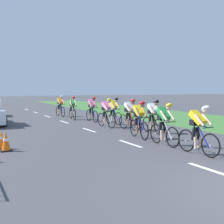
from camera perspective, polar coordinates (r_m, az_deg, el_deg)
The scene contains 14 objects.
grass_verge at distance 22.27m, azimuth 11.36°, elevation -0.77°, with size 7.00×60.00×0.01m, color #3D7033.
lane_markings_centre at distance 16.37m, azimuth -7.11°, elevation -2.60°, with size 0.14×29.60×0.01m.
cyclist_lead at distance 9.41m, azimuth 16.37°, elevation -3.22°, with size 0.43×1.72×1.56m.
cyclist_second at distance 10.65m, azimuth 10.08°, elevation -2.21°, with size 0.42×1.72×1.56m.
cyclist_third at distance 12.05m, azimuth 5.27°, elevation -1.39°, with size 0.45×1.72×1.56m.
cyclist_fourth at distance 13.49m, azimuth 7.92°, elevation -0.78°, with size 0.42×1.72×1.56m.
cyclist_fifth at distance 14.52m, azimuth 3.43°, elevation -0.37°, with size 0.46×1.72×1.56m.
cyclist_sixth at distance 15.46m, azimuth -1.09°, elevation -0.07°, with size 0.45×1.72×1.56m.
cyclist_seventh at distance 18.12m, azimuth -3.87°, elevation 0.60°, with size 0.42×1.72×1.56m.
cyclist_eighth at distance 16.71m, azimuth 0.33°, elevation 0.28°, with size 0.45×1.72×1.56m.
cyclist_ninth at distance 19.56m, azimuth -7.61°, elevation 0.86°, with size 0.45×1.72×1.56m.
cyclist_tenth at distance 21.91m, azimuth -9.94°, elevation 1.22°, with size 0.44×1.72×1.56m.
traffic_cone_mid at distance 10.65m, azimuth -20.59°, elevation -5.02°, with size 0.36×0.36×0.64m.
traffic_cone_far at distance 10.22m, azimuth -19.80°, elevation -5.40°, with size 0.36×0.36×0.64m.
Camera 1 is at (-5.44, -3.45, 2.02)m, focal length 47.38 mm.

